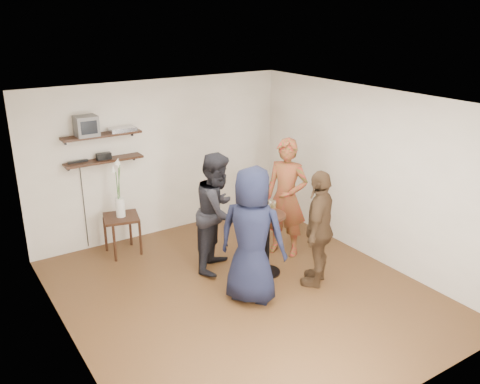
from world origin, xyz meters
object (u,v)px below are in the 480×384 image
dvd_deck (122,129)px  radio (104,156)px  side_table (122,222)px  drinks_table (267,235)px  person_dark (218,212)px  person_plaid (286,198)px  person_navy (252,236)px  person_brown (319,228)px  crt_monitor (86,126)px

dvd_deck → radio: bearing=180.0°
side_table → radio: bearing=102.6°
drinks_table → person_dark: bearing=131.4°
radio → person_plaid: person_plaid is taller
dvd_deck → person_navy: bearing=-75.0°
person_dark → person_brown: person_dark is taller
person_dark → person_brown: size_ratio=1.07×
crt_monitor → person_plaid: crt_monitor is taller
person_brown → person_plaid: bearing=-137.1°
crt_monitor → drinks_table: (1.81, -2.10, -1.42)m
crt_monitor → radio: (0.22, 0.00, -0.50)m
person_dark → person_brown: 1.47m
dvd_deck → person_dark: dvd_deck is taller
drinks_table → person_dark: size_ratio=0.53×
radio → person_navy: person_navy is taller
person_plaid → radio: bearing=-159.3°
person_plaid → person_brown: bearing=-42.9°
dvd_deck → person_navy: size_ratio=0.22×
person_dark → side_table: bearing=89.0°
radio → person_navy: (1.01, -2.55, -0.60)m
person_brown → crt_monitor: bearing=-86.1°
dvd_deck → person_dark: 2.01m
drinks_table → person_brown: bearing=-54.1°
radio → drinks_table: 2.79m
side_table → person_brown: 3.07m
dvd_deck → side_table: 1.44m
crt_monitor → person_dark: 2.34m
radio → side_table: 1.06m
side_table → person_plaid: person_plaid is taller
radio → side_table: (0.08, -0.34, -1.00)m
drinks_table → person_dark: person_dark is taller
crt_monitor → person_brown: bearing=-50.2°
radio → drinks_table: bearing=-52.8°
crt_monitor → person_navy: size_ratio=0.18×
radio → side_table: size_ratio=0.35×
dvd_deck → person_plaid: bearing=-42.2°
person_plaid → person_navy: person_plaid is taller
dvd_deck → person_navy: dvd_deck is taller
crt_monitor → person_navy: 3.04m
side_table → person_navy: (0.94, -2.22, 0.39)m
drinks_table → person_navy: size_ratio=0.51×
person_dark → person_plaid: bearing=-49.9°
drinks_table → side_table: bearing=130.7°
radio → drinks_table: (1.59, -2.10, -0.92)m
crt_monitor → dvd_deck: crt_monitor is taller
side_table → drinks_table: drinks_table is taller
dvd_deck → radio: size_ratio=1.82×
dvd_deck → person_plaid: 2.73m
person_plaid → person_dark: 1.12m
side_table → person_brown: bearing=-50.5°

